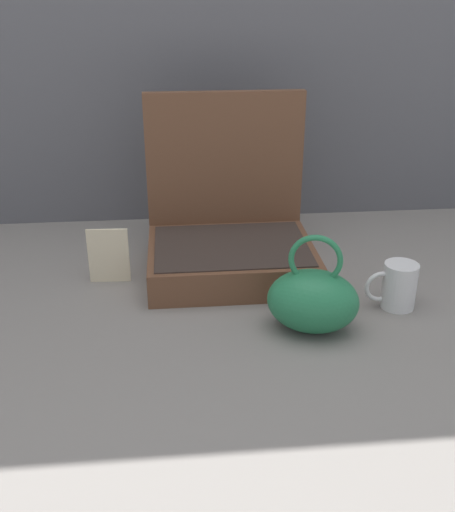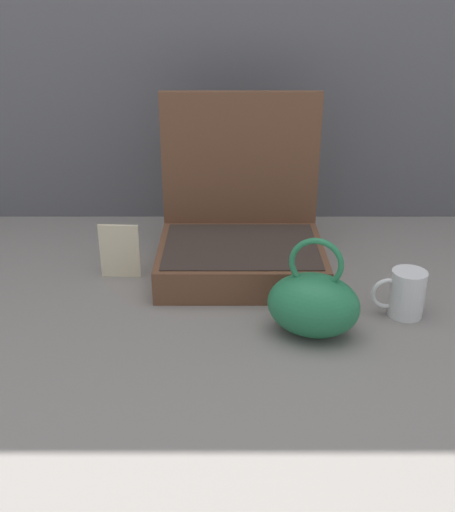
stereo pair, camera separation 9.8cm
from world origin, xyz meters
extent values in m
plane|color=slate|center=(0.00, 0.00, 0.00)|extent=(6.00, 6.00, 0.00)
cube|color=brown|center=(0.05, 0.17, 0.04)|extent=(0.38, 0.28, 0.07)
cube|color=#332823|center=(0.05, 0.17, 0.08)|extent=(0.35, 0.26, 0.00)
cube|color=brown|center=(0.05, 0.32, 0.20)|extent=(0.38, 0.02, 0.39)
ellipsoid|color=#237247|center=(0.19, -0.08, 0.06)|extent=(0.21, 0.17, 0.12)
torus|color=#237247|center=(0.19, -0.08, 0.15)|extent=(0.10, 0.04, 0.10)
cylinder|color=silver|center=(0.39, -0.01, 0.05)|extent=(0.07, 0.07, 0.10)
torus|color=silver|center=(0.35, -0.01, 0.05)|extent=(0.07, 0.01, 0.07)
cube|color=beige|center=(-0.22, 0.17, 0.06)|extent=(0.09, 0.01, 0.13)
camera|label=1|loc=(-0.08, -1.08, 0.63)|focal=42.34mm
camera|label=2|loc=(0.02, -1.08, 0.63)|focal=42.34mm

